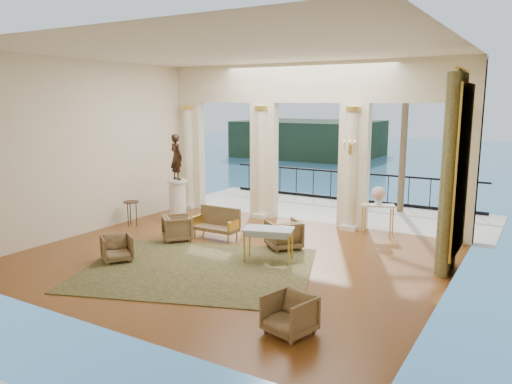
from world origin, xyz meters
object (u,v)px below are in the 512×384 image
Objects in this scene: armchair_b at (290,313)px; armchair_a at (117,247)px; armchair_c at (284,233)px; settee at (217,223)px; game_table at (269,232)px; armchair_d at (177,227)px; pedestal at (178,201)px; statue at (176,157)px; console_table at (378,210)px; side_table at (131,205)px.

armchair_a is at bearing -178.30° from armchair_b.
armchair_c is (2.70, 2.70, 0.06)m from armchair_a.
armchair_c is 1.88m from settee.
armchair_b is 0.57× the size of game_table.
armchair_a is 0.90× the size of armchair_d.
armchair_a is 4.95m from armchair_b.
pedestal is at bearing -62.13° from armchair_c.
statue reaches higher than console_table.
armchair_c is (-2.11, 3.86, 0.05)m from armchair_b.
settee is at bearing 16.94° from armchair_a.
armchair_a is at bearing -107.20° from settee.
armchair_b is at bearing -38.17° from pedestal.
armchair_b is 0.88× the size of armchair_c.
console_table is (-0.59, 6.26, 0.32)m from armchair_b.
statue reaches higher than armchair_d.
console_table is at bearing 15.34° from pedestal.
armchair_a is 3.18m from side_table.
game_table is at bearing 48.51° from armchair_c.
statue is 1.88× the size of side_table.
armchair_d is at bearing -50.94° from pedestal.
armchair_d is (-2.61, -0.74, -0.03)m from armchair_c.
pedestal is 1.34m from side_table.
armchair_b is 0.51× the size of statue.
game_table is at bearing -24.76° from armchair_a.
armchair_d is 2.77m from game_table.
pedestal is at bearing 174.27° from console_table.
game_table is 4.87m from side_table.
armchair_a is 3.81m from pedestal.
statue is at bearing 155.31° from settee.
armchair_d is 0.59× the size of settee.
settee reaches higher than armchair_c.
game_table is at bearing 174.19° from statue.
armchair_b is 0.97× the size of side_table.
game_table reaches higher than armchair_a.
settee is at bearing 174.38° from statue.
settee is at bearing 151.60° from armchair_b.
pedestal is (-2.06, 0.94, 0.19)m from settee.
settee is 1.73× the size of side_table.
pedestal is 0.93× the size of statue.
armchair_c reaches higher than armchair_d.
armchair_b is 7.71m from side_table.
settee and console_table have the same top height.
side_table is (-1.98, 2.47, 0.28)m from armchair_a.
statue is 1.46× the size of console_table.
settee is 0.99× the size of pedestal.
pedestal is (-4.08, 1.88, -0.07)m from game_table.
pedestal reaches higher than armchair_a.
armchair_d is at bearing -13.95° from side_table.
console_table is (4.13, 3.14, 0.31)m from armchair_d.
game_table is 4.49m from pedestal.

